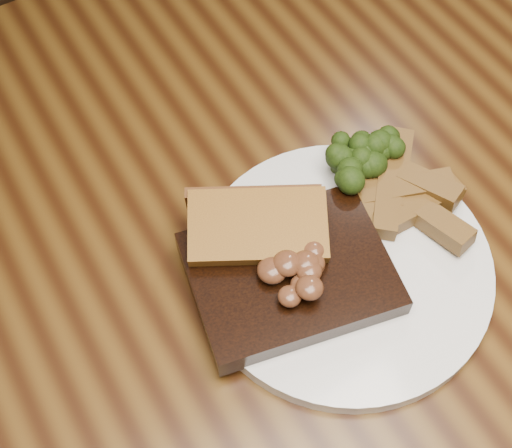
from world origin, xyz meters
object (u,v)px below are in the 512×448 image
at_px(steak, 290,274).
at_px(garlic_bread, 258,240).
at_px(potato_wedges, 405,214).
at_px(plate, 343,267).
at_px(dining_table, 260,300).

height_order(steak, garlic_bread, garlic_bread).
xyz_separation_m(steak, potato_wedges, (0.13, -0.00, -0.00)).
relative_size(plate, steak, 1.57).
bearing_deg(plate, steak, 168.20).
height_order(steak, potato_wedges, steak).
bearing_deg(potato_wedges, steak, 179.66).
bearing_deg(plate, potato_wedges, 7.77).
bearing_deg(garlic_bread, potato_wedges, 10.23).
bearing_deg(dining_table, garlic_bread, 115.72).
distance_m(steak, garlic_bread, 0.04).
bearing_deg(steak, garlic_bread, 110.63).
xyz_separation_m(dining_table, plate, (0.06, -0.05, 0.10)).
xyz_separation_m(steak, garlic_bread, (-0.01, 0.04, 0.00)).
height_order(dining_table, garlic_bread, garlic_bread).
distance_m(dining_table, plate, 0.13).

